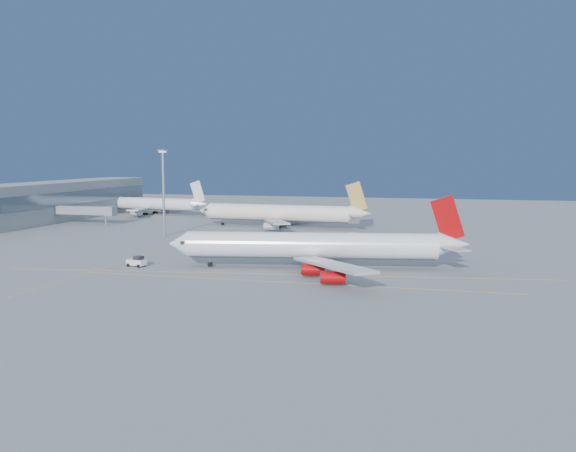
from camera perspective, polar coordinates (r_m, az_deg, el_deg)
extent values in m
plane|color=slate|center=(143.17, -0.52, -3.87)|extent=(500.00, 500.00, 0.00)
cube|color=gray|center=(268.68, -19.87, 2.12)|extent=(18.00, 110.00, 15.00)
cube|color=#3F4C59|center=(263.50, -18.23, 2.43)|extent=(0.40, 107.80, 5.00)
cube|color=gray|center=(247.04, -17.72, 1.33)|extent=(22.00, 3.00, 3.00)
cylinder|color=gray|center=(242.59, -15.90, 0.68)|extent=(0.70, 0.70, 5.20)
cube|color=gray|center=(241.36, -15.51, 1.29)|extent=(3.20, 3.60, 3.40)
cube|color=#E1B10C|center=(128.61, 0.02, -5.03)|extent=(90.00, 0.18, 0.02)
cube|color=#E1B10C|center=(137.47, -1.17, -4.29)|extent=(118.86, 16.88, 0.02)
cube|color=#E1B10C|center=(184.64, -10.13, -1.67)|extent=(0.18, 140.00, 0.02)
cylinder|color=white|center=(143.90, 2.04, -1.72)|extent=(56.23, 15.40, 5.81)
cone|color=white|center=(148.34, -9.72, -1.57)|extent=(5.44, 6.50, 5.81)
cone|color=white|center=(145.87, 14.52, -1.57)|extent=(7.86, 6.64, 5.52)
cube|color=black|center=(147.80, -9.00, -1.35)|extent=(2.53, 5.71, 0.70)
cube|color=#B7B7BC|center=(127.94, 3.98, -3.46)|extent=(21.22, 26.53, 0.55)
cube|color=#B7B7BC|center=(160.09, 4.12, -1.50)|extent=(12.99, 29.33, 0.55)
cube|color=#A50709|center=(144.98, 13.99, 0.62)|extent=(7.66, 1.77, 10.59)
cylinder|color=gray|center=(147.24, -6.95, -2.96)|extent=(0.24, 0.24, 2.30)
cylinder|color=black|center=(147.43, -6.95, -3.40)|extent=(1.21, 0.88, 1.10)
cylinder|color=gray|center=(140.34, 2.37, -3.38)|extent=(0.32, 0.32, 2.30)
cylinder|color=black|center=(140.54, 2.36, -3.84)|extent=(1.24, 1.08, 1.10)
cylinder|color=gray|center=(148.43, 2.49, -2.85)|extent=(0.32, 0.32, 2.30)
cylinder|color=black|center=(148.62, 2.49, -3.29)|extent=(1.24, 1.08, 1.10)
cylinder|color=#A50709|center=(133.51, 2.26, -3.86)|extent=(5.17, 3.30, 2.50)
cylinder|color=#A50709|center=(124.85, 4.05, -4.58)|extent=(5.17, 3.30, 2.50)
cylinder|color=#A50709|center=(155.27, 2.60, -2.43)|extent=(5.17, 3.30, 2.50)
cylinder|color=#A50709|center=(163.80, 4.19, -1.99)|extent=(5.17, 3.30, 2.50)
cylinder|color=silver|center=(226.25, -0.89, 1.19)|extent=(52.41, 8.76, 5.72)
cone|color=silver|center=(236.85, -7.38, 1.36)|extent=(4.84, 5.97, 5.72)
cone|color=silver|center=(218.51, 6.48, 1.13)|extent=(7.33, 5.83, 5.43)
cube|color=black|center=(236.00, -6.96, 1.50)|extent=(1.92, 5.52, 0.70)
cube|color=#B7B7BC|center=(210.00, -1.02, 0.36)|extent=(15.58, 27.91, 0.55)
cube|color=#B7B7BC|center=(239.89, 1.42, 1.10)|extent=(18.27, 27.01, 0.55)
cube|color=#BF8647|center=(218.38, 6.11, 2.60)|extent=(7.73, 0.90, 10.61)
cylinder|color=gray|center=(234.32, -5.84, 0.48)|extent=(0.24, 0.24, 2.31)
cylinder|color=black|center=(234.44, -5.84, 0.20)|extent=(1.14, 0.77, 1.10)
cylinder|color=gray|center=(222.44, -0.98, 0.20)|extent=(0.32, 0.32, 2.31)
cylinder|color=black|center=(222.56, -0.98, -0.09)|extent=(1.15, 0.97, 1.10)
cylinder|color=gray|center=(230.10, -0.32, 0.41)|extent=(0.32, 0.32, 2.31)
cylinder|color=black|center=(230.22, -0.32, 0.12)|extent=(1.15, 0.97, 1.10)
cylinder|color=#B7B7BC|center=(213.78, -1.50, -0.04)|extent=(4.95, 2.79, 2.51)
cylinder|color=#B7B7BC|center=(238.23, 0.57, 0.61)|extent=(4.95, 2.79, 2.51)
cylinder|color=white|center=(283.36, -12.30, 1.96)|extent=(45.69, 11.22, 5.09)
cone|color=white|center=(298.08, -16.22, 2.06)|extent=(4.74, 5.60, 5.09)
cone|color=white|center=(269.47, -7.77, 1.95)|extent=(6.96, 5.65, 4.83)
cube|color=black|center=(296.98, -15.96, 2.16)|extent=(2.10, 4.99, 0.64)
cube|color=#B7B7BC|center=(269.84, -13.23, 1.43)|extent=(12.10, 24.76, 0.50)
cube|color=#B7B7BC|center=(292.62, -10.09, 1.87)|extent=(17.54, 22.98, 0.50)
cube|color=silver|center=(269.83, -8.04, 3.03)|extent=(6.98, 1.36, 9.61)
cylinder|color=gray|center=(294.57, -15.27, 1.44)|extent=(0.22, 0.22, 2.09)
cylinder|color=black|center=(294.65, -15.27, 1.24)|extent=(1.08, 0.77, 1.00)
cylinder|color=gray|center=(280.11, -12.56, 1.27)|extent=(0.29, 0.29, 2.09)
cylinder|color=black|center=(280.21, -12.55, 1.06)|extent=(1.10, 0.95, 1.00)
cylinder|color=gray|center=(286.08, -11.73, 1.40)|extent=(0.29, 0.29, 2.09)
cylinder|color=black|center=(286.17, -11.72, 1.19)|extent=(1.10, 0.95, 1.00)
cylinder|color=#B7B7BC|center=(273.46, -13.36, 1.13)|extent=(4.63, 2.84, 2.27)
cylinder|color=#B7B7BC|center=(292.09, -10.77, 1.51)|extent=(4.63, 2.84, 2.27)
cube|color=white|center=(150.75, -13.32, -3.15)|extent=(4.69, 3.07, 1.30)
cube|color=black|center=(150.18, -13.14, -2.81)|extent=(2.09, 2.17, 0.97)
cylinder|color=black|center=(150.99, -14.03, -3.38)|extent=(0.82, 0.54, 0.76)
cylinder|color=black|center=(152.67, -13.46, -3.26)|extent=(0.82, 0.54, 0.76)
cylinder|color=black|center=(149.03, -13.16, -3.49)|extent=(0.82, 0.54, 0.76)
cylinder|color=black|center=(150.73, -12.59, -3.36)|extent=(0.82, 0.54, 0.76)
cylinder|color=gray|center=(204.02, -11.00, 2.81)|extent=(0.74, 0.74, 26.59)
cube|color=gray|center=(203.68, -11.08, 6.60)|extent=(2.34, 2.34, 0.53)
cube|color=white|center=(203.68, -11.08, 6.48)|extent=(1.70, 1.70, 0.27)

